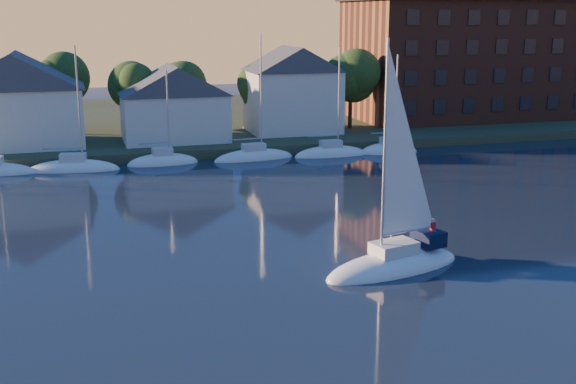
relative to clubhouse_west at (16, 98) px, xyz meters
name	(u,v)px	position (x,y,z in m)	size (l,w,h in m)	color
shoreline_land	(201,123)	(22.00, 17.00, -5.93)	(160.00, 50.00, 2.00)	#343F24
wooden_dock	(239,154)	(22.00, -6.00, -5.93)	(120.00, 3.00, 1.00)	brown
clubhouse_west	(16,98)	(0.00, 0.00, 0.00)	(13.65, 9.45, 9.64)	white
clubhouse_centre	(174,102)	(16.00, -1.00, -0.80)	(11.55, 8.40, 8.08)	white
clubhouse_east	(292,88)	(30.00, 1.00, 0.07)	(10.50, 8.40, 9.80)	white
condo_block	(467,50)	(56.00, 6.95, 3.86)	(31.00, 17.00, 17.40)	brown
tree_line	(234,77)	(24.00, 5.00, 1.24)	(93.40, 5.40, 8.90)	#3A2A1A
moored_fleet	(125,165)	(10.00, -9.00, -5.83)	(63.50, 2.40, 12.05)	white
hero_sailboat	(396,259)	(22.74, -43.11, -5.34)	(9.57, 4.99, 14.23)	white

